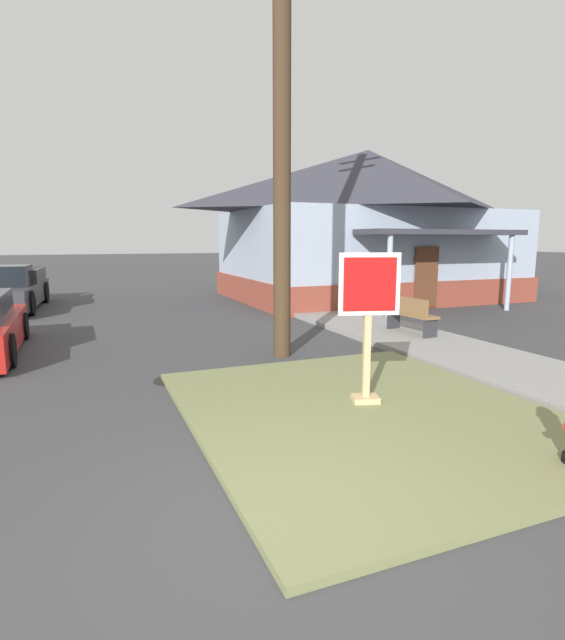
{
  "coord_description": "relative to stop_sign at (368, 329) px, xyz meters",
  "views": [
    {
      "loc": [
        -1.21,
        -3.26,
        2.27
      ],
      "look_at": [
        1.38,
        3.11,
        1.13
      ],
      "focal_mm": 27.3,
      "sensor_mm": 36.0,
      "label": 1
    }
  ],
  "objects": [
    {
      "name": "ground_plane",
      "position": [
        -2.24,
        -2.21,
        -1.09
      ],
      "size": [
        160.0,
        160.0,
        0.0
      ],
      "primitive_type": "plane",
      "color": "#3D3D3F"
    },
    {
      "name": "grass_corner_patch",
      "position": [
        -0.13,
        -0.21,
        -1.05
      ],
      "size": [
        4.51,
        5.38,
        0.08
      ],
      "primitive_type": "cube",
      "color": "olive",
      "rests_on": "ground"
    },
    {
      "name": "sidewalk_strip",
      "position": [
        3.33,
        4.65,
        -1.03
      ],
      "size": [
        2.2,
        19.45,
        0.12
      ],
      "primitive_type": "cube",
      "color": "gray",
      "rests_on": "ground"
    },
    {
      "name": "stop_sign",
      "position": [
        0.0,
        0.0,
        0.0
      ],
      "size": [
        0.79,
        0.37,
        2.03
      ],
      "color": "tan",
      "rests_on": "grass_corner_patch"
    },
    {
      "name": "manhole_cover",
      "position": [
        -2.18,
        2.29,
        -1.09
      ],
      "size": [
        0.7,
        0.7,
        0.02
      ],
      "primitive_type": "cylinder",
      "color": "black",
      "rests_on": "ground"
    },
    {
      "name": "pickup_truck_charcoal",
      "position": [
        -5.9,
        12.47,
        -0.48
      ],
      "size": [
        2.39,
        5.58,
        1.48
      ],
      "color": "#38383D",
      "rests_on": "ground"
    },
    {
      "name": "street_bench",
      "position": [
        3.48,
        3.74,
        -0.51
      ],
      "size": [
        0.5,
        1.46,
        0.85
      ],
      "color": "brown",
      "rests_on": "sidewalk_strip"
    },
    {
      "name": "utility_pole",
      "position": [
        0.08,
        3.24,
        4.31
      ],
      "size": [
        1.76,
        0.34,
        10.48
      ],
      "color": "#42301E",
      "rests_on": "ground"
    },
    {
      "name": "corner_house",
      "position": [
        6.93,
        11.28,
        1.82
      ],
      "size": [
        10.69,
        9.09,
        5.67
      ],
      "color": "brown",
      "rests_on": "ground"
    }
  ]
}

